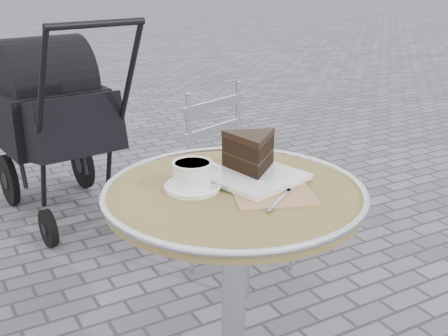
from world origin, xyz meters
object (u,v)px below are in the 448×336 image
cafe_table (234,244)px  bistro_chair (227,161)px  cake_plate_set (253,157)px  cappuccino_set (193,177)px  baby_stroller (56,125)px

cafe_table → bistro_chair: bistro_chair is taller
cafe_table → bistro_chair: bearing=61.5°
cafe_table → cake_plate_set: bearing=31.9°
cake_plate_set → cappuccino_set: bearing=165.5°
cafe_table → cake_plate_set: 0.25m
cafe_table → bistro_chair: (0.41, 0.76, -0.06)m
cappuccino_set → bistro_chair: bearing=58.2°
cappuccino_set → bistro_chair: size_ratio=0.20×
baby_stroller → cappuccino_set: bearing=-97.1°
cafe_table → cappuccino_set: cappuccino_set is taller
baby_stroller → cafe_table: bearing=-94.0°
cafe_table → baby_stroller: 1.75m
cafe_table → cake_plate_set: (0.10, 0.06, 0.22)m
bistro_chair → baby_stroller: baby_stroller is taller
cafe_table → cappuccino_set: size_ratio=4.63×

